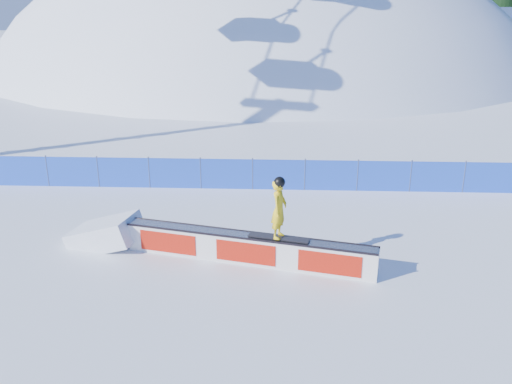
{
  "coord_description": "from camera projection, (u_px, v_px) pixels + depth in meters",
  "views": [
    {
      "loc": [
        2.05,
        -16.19,
        7.52
      ],
      "look_at": [
        1.33,
        0.03,
        1.53
      ],
      "focal_mm": 40.0,
      "sensor_mm": 36.0,
      "label": 1
    }
  ],
  "objects": [
    {
      "name": "safety_fence",
      "position": [
        227.0,
        174.0,
        21.87
      ],
      "size": [
        22.05,
        0.05,
        1.3
      ],
      "color": "blue",
      "rests_on": "ground"
    },
    {
      "name": "snow_ramp",
      "position": [
        106.0,
        243.0,
        17.47
      ],
      "size": [
        2.42,
        1.82,
        1.35
      ],
      "primitive_type": null,
      "rotation": [
        0.0,
        -0.31,
        -0.24
      ],
      "color": "white",
      "rests_on": "ground"
    },
    {
      "name": "rail_box",
      "position": [
        248.0,
        249.0,
        16.13
      ],
      "size": [
        7.19,
        2.2,
        0.87
      ],
      "rotation": [
        0.0,
        0.0,
        -0.24
      ],
      "color": "silver",
      "rests_on": "ground"
    },
    {
      "name": "ground",
      "position": [
        214.0,
        237.0,
        17.86
      ],
      "size": [
        160.0,
        160.0,
        0.0
      ],
      "primitive_type": "plane",
      "color": "white",
      "rests_on": "ground"
    },
    {
      "name": "snowboarder",
      "position": [
        279.0,
        209.0,
        15.45
      ],
      "size": [
        1.74,
        0.7,
        1.79
      ],
      "rotation": [
        0.0,
        0.0,
        1.24
      ],
      "color": "black",
      "rests_on": "rail_box"
    },
    {
      "name": "snow_hill",
      "position": [
        261.0,
        226.0,
        63.45
      ],
      "size": [
        64.0,
        64.0,
        64.0
      ],
      "color": "white",
      "rests_on": "ground"
    }
  ]
}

